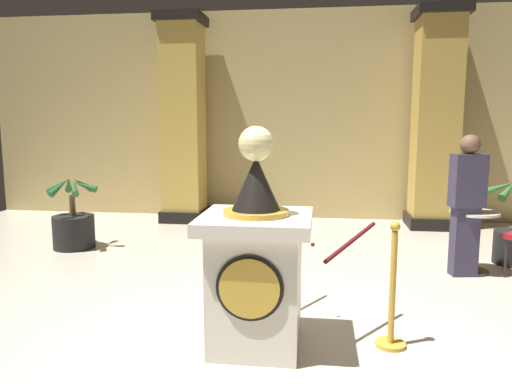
# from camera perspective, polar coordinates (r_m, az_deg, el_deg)

# --- Properties ---
(ground_plane) EXTENTS (12.01, 12.01, 0.00)m
(ground_plane) POSITION_cam_1_polar(r_m,az_deg,el_deg) (4.31, 3.37, -16.05)
(ground_plane) COLOR beige
(back_wall) EXTENTS (12.01, 0.16, 3.73)m
(back_wall) POSITION_cam_1_polar(r_m,az_deg,el_deg) (9.02, 5.91, 8.82)
(back_wall) COLOR tan
(back_wall) RESTS_ON ground_plane
(pedestal_clock) EXTENTS (0.85, 0.85, 1.74)m
(pedestal_clock) POSITION_cam_1_polar(r_m,az_deg,el_deg) (3.83, -0.01, -8.47)
(pedestal_clock) COLOR silver
(pedestal_clock) RESTS_ON ground_plane
(stanchion_near) EXTENTS (0.24, 0.24, 1.01)m
(stanchion_near) POSITION_cam_1_polar(r_m,az_deg,el_deg) (4.07, 15.60, -12.45)
(stanchion_near) COLOR gold
(stanchion_near) RESTS_ON ground_plane
(stanchion_far) EXTENTS (0.24, 0.24, 1.05)m
(stanchion_far) POSITION_cam_1_polar(r_m,az_deg,el_deg) (4.88, -0.86, -8.45)
(stanchion_far) COLOR gold
(stanchion_far) RESTS_ON ground_plane
(velvet_rope) EXTENTS (1.09, 1.08, 0.22)m
(velvet_rope) POSITION_cam_1_polar(r_m,az_deg,el_deg) (4.31, 6.66, -4.98)
(velvet_rope) COLOR #591419
(column_left) EXTENTS (0.80, 0.80, 3.58)m
(column_left) POSITION_cam_1_polar(r_m,az_deg,el_deg) (8.77, -8.48, 8.22)
(column_left) COLOR black
(column_left) RESTS_ON ground_plane
(column_right) EXTENTS (0.82, 0.82, 3.58)m
(column_right) POSITION_cam_1_polar(r_m,az_deg,el_deg) (8.63, 20.25, 7.81)
(column_right) COLOR black
(column_right) RESTS_ON ground_plane
(potted_palm_left) EXTENTS (0.73, 0.66, 1.05)m
(potted_palm_left) POSITION_cam_1_polar(r_m,az_deg,el_deg) (7.33, -20.54, -3.72)
(potted_palm_left) COLOR black
(potted_palm_left) RESTS_ON ground_plane
(bystander_guest) EXTENTS (0.39, 0.27, 1.63)m
(bystander_guest) POSITION_cam_1_polar(r_m,az_deg,el_deg) (6.05, 23.38, -1.09)
(bystander_guest) COLOR #383347
(bystander_guest) RESTS_ON ground_plane
(cafe_table) EXTENTS (0.55, 0.55, 0.73)m
(cafe_table) POSITION_cam_1_polar(r_m,az_deg,el_deg) (6.28, 24.06, -4.47)
(cafe_table) COLOR #332D28
(cafe_table) RESTS_ON ground_plane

